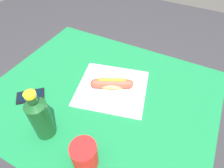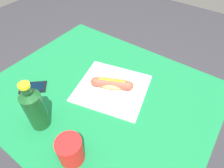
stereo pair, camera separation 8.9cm
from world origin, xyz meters
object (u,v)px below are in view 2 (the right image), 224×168
at_px(soda_bottle, 35,108).
at_px(drinking_cup, 70,150).
at_px(hot_dog, 112,84).
at_px(cell_phone, 33,87).

height_order(soda_bottle, drinking_cup, soda_bottle).
height_order(hot_dog, cell_phone, hot_dog).
bearing_deg(hot_dog, drinking_cup, -77.23).
bearing_deg(hot_dog, cell_phone, -144.72).
bearing_deg(cell_phone, hot_dog, 35.28).
distance_m(hot_dog, drinking_cup, 0.36).
height_order(hot_dog, soda_bottle, soda_bottle).
relative_size(hot_dog, drinking_cup, 1.73).
height_order(hot_dog, drinking_cup, drinking_cup).
relative_size(soda_bottle, drinking_cup, 2.12).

